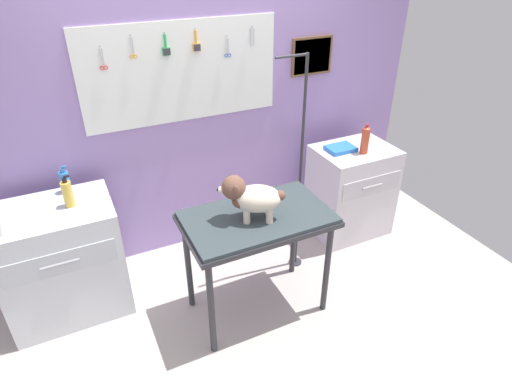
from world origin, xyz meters
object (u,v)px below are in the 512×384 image
(soda_bottle, at_px, (365,140))
(dog, at_px, (251,197))
(grooming_table, at_px, (257,226))
(counter_left, at_px, (63,261))
(spray_bottle_short, at_px, (68,194))
(cabinet_right, at_px, (351,191))
(grooming_arm, at_px, (299,179))

(soda_bottle, bearing_deg, dog, -159.81)
(dog, relative_size, soda_bottle, 1.62)
(grooming_table, relative_size, soda_bottle, 3.83)
(counter_left, bearing_deg, spray_bottle_short, -3.84)
(cabinet_right, bearing_deg, grooming_table, -155.89)
(cabinet_right, xyz_separation_m, spray_bottle_short, (-2.32, 0.05, 0.54))
(spray_bottle_short, bearing_deg, grooming_table, -28.41)
(soda_bottle, bearing_deg, grooming_table, -159.63)
(grooming_table, bearing_deg, counter_left, 154.04)
(soda_bottle, bearing_deg, spray_bottle_short, 176.53)
(counter_left, bearing_deg, grooming_arm, -9.40)
(counter_left, xyz_separation_m, soda_bottle, (2.48, -0.15, 0.53))
(grooming_arm, xyz_separation_m, spray_bottle_short, (-1.62, 0.28, 0.13))
(counter_left, distance_m, cabinet_right, 2.47)
(grooming_table, bearing_deg, grooming_arm, 31.74)
(grooming_table, relative_size, counter_left, 1.15)
(counter_left, relative_size, soda_bottle, 3.34)
(grooming_arm, bearing_deg, spray_bottle_short, 170.11)
(spray_bottle_short, bearing_deg, dog, -30.30)
(counter_left, height_order, spray_bottle_short, spray_bottle_short)
(spray_bottle_short, distance_m, soda_bottle, 2.34)
(dog, xyz_separation_m, soda_bottle, (1.28, 0.47, -0.04))
(grooming_table, height_order, soda_bottle, soda_bottle)
(grooming_arm, bearing_deg, soda_bottle, 11.05)
(counter_left, height_order, soda_bottle, soda_bottle)
(grooming_table, bearing_deg, spray_bottle_short, 151.59)
(dog, relative_size, spray_bottle_short, 1.86)
(grooming_arm, bearing_deg, cabinet_right, 17.96)
(grooming_arm, xyz_separation_m, counter_left, (-1.76, 0.29, -0.40))
(cabinet_right, bearing_deg, counter_left, 178.57)
(cabinet_right, distance_m, soda_bottle, 0.55)
(counter_left, distance_m, soda_bottle, 2.54)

